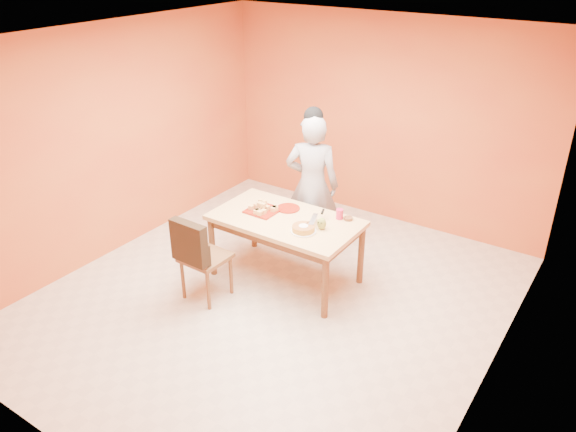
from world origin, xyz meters
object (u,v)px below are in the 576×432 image
Objects in this scene: red_dinner_plate at (288,208)px; magenta_glass at (340,214)px; dining_table at (286,226)px; pastry_platter at (263,210)px; checker_tin at (348,219)px; sponge_cake at (303,228)px; egg_ornament at (322,224)px; dining_chair at (204,256)px; person at (312,186)px.

magenta_glass reaches higher than red_dinner_plate.
dining_table is 0.60m from magenta_glass.
checker_tin is (0.89, 0.34, 0.00)m from pastry_platter.
egg_ornament is at bearing 50.73° from sponge_cake.
sponge_cake is at bearing -40.04° from red_dinner_plate.
dining_chair is (-0.50, -0.78, -0.16)m from dining_table.
dining_chair is at bearing -132.04° from magenta_glass.
sponge_cake is (0.42, -0.86, -0.07)m from person.
dining_chair is 2.93× the size of pastry_platter.
pastry_platter is at bearing -134.51° from red_dinner_plate.
red_dinner_plate is (-0.01, -0.50, -0.10)m from person.
pastry_platter is at bearing 77.09° from dining_chair.
egg_ornament reaches higher than checker_tin.
checker_tin is at bearing 53.49° from egg_ornament.
person reaches higher than dining_chair.
person reaches higher than egg_ornament.
magenta_glass is 1.14× the size of checker_tin.
sponge_cake is at bearing -14.02° from pastry_platter.
dining_chair is 1.28m from egg_ornament.
pastry_platter is at bearing -158.65° from magenta_glass.
pastry_platter is 0.29m from red_dinner_plate.
pastry_platter is at bearing 165.98° from sponge_cake.
person is 0.78m from checker_tin.
person reaches higher than red_dinner_plate.
egg_ornament is at bearing -0.27° from pastry_platter.
dining_chair is 0.85m from pastry_platter.
person is at bearing 75.88° from dining_chair.
dining_chair is 1.59m from person.
dining_chair is 10.00× the size of checker_tin.
pastry_platter is 1.42× the size of sponge_cake.
egg_ornament is (0.13, 0.15, 0.03)m from sponge_cake.
red_dinner_plate is at bearing -168.70° from checker_tin.
sponge_cake is at bearing 38.34° from dining_chair.
sponge_cake is at bearing -117.14° from checker_tin.
pastry_platter is 0.76m from egg_ornament.
dining_table is 16.38× the size of checker_tin.
person is 7.37× the size of sponge_cake.
red_dinner_plate is at bearing -169.82° from magenta_glass.
pastry_platter reaches higher than dining_table.
sponge_cake is (0.43, -0.36, 0.03)m from red_dinner_plate.
dining_table is at bearing 155.17° from sponge_cake.
sponge_cake is at bearing -109.29° from magenta_glass.
dining_table is at bearing 58.16° from dining_chair.
sponge_cake reaches higher than dining_table.
dining_chair is at bearing -133.79° from checker_tin.
checker_tin is (0.69, 0.14, 0.01)m from red_dinner_plate.
pastry_platter is at bearing 163.84° from egg_ornament.
person is 0.90m from egg_ornament.
dining_table is at bearing 76.82° from person.
magenta_glass reaches higher than dining_table.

